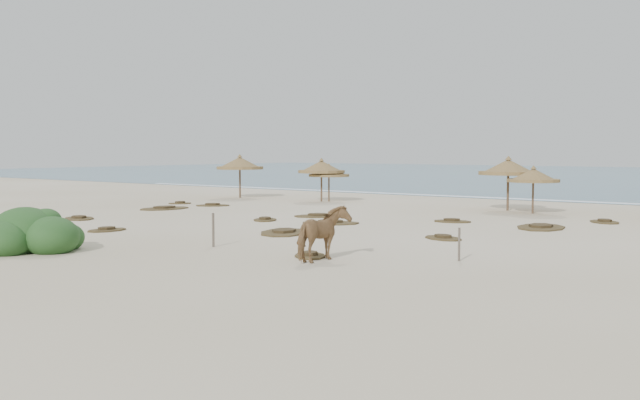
# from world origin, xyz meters

# --- Properties ---
(ground) EXTENTS (160.00, 160.00, 0.00)m
(ground) POSITION_xyz_m (0.00, 0.00, 0.00)
(ground) COLOR beige
(ground) RESTS_ON ground
(foam_line) EXTENTS (70.00, 0.60, 0.01)m
(foam_line) POSITION_xyz_m (0.00, 26.00, 0.00)
(foam_line) COLOR white
(foam_line) RESTS_ON ground
(palapa_0) EXTENTS (4.20, 4.20, 2.99)m
(palapa_0) POSITION_xyz_m (-14.15, 15.81, 2.32)
(palapa_0) COLOR brown
(palapa_0) RESTS_ON ground
(palapa_1) EXTENTS (3.93, 3.93, 2.77)m
(palapa_1) POSITION_xyz_m (-7.60, 16.37, 2.15)
(palapa_1) COLOR brown
(palapa_1) RESTS_ON ground
(palapa_2) EXTENTS (3.19, 3.19, 2.43)m
(palapa_2) POSITION_xyz_m (-7.16, 16.58, 1.88)
(palapa_2) COLOR brown
(palapa_2) RESTS_ON ground
(palapa_3) EXTENTS (3.97, 3.97, 2.95)m
(palapa_3) POSITION_xyz_m (4.49, 17.04, 2.29)
(palapa_3) COLOR brown
(palapa_3) RESTS_ON ground
(palapa_4) EXTENTS (3.14, 3.14, 2.48)m
(palapa_4) POSITION_xyz_m (6.25, 16.03, 1.92)
(palapa_4) COLOR brown
(palapa_4) RESTS_ON ground
(horse) EXTENTS (0.95, 1.95, 1.61)m
(horse) POSITION_xyz_m (7.16, -3.03, 0.81)
(horse) COLOR #997045
(horse) RESTS_ON ground
(fence_post_near) EXTENTS (0.11, 0.11, 1.14)m
(fence_post_near) POSITION_xyz_m (2.36, -2.77, 0.57)
(fence_post_near) COLOR brown
(fence_post_near) RESTS_ON ground
(fence_post_far) EXTENTS (0.08, 0.08, 0.98)m
(fence_post_far) POSITION_xyz_m (10.31, -0.57, 0.49)
(fence_post_far) COLOR brown
(fence_post_far) RESTS_ON ground
(bush) EXTENTS (3.66, 3.23, 1.64)m
(bush) POSITION_xyz_m (-1.77, -7.06, 0.54)
(bush) COLOR #2D5625
(bush) RESTS_ON ground
(scrub_0) EXTENTS (2.43, 2.11, 0.16)m
(scrub_0) POSITION_xyz_m (-9.67, 0.19, 0.05)
(scrub_0) COLOR brown
(scrub_0) RESTS_ON ground
(scrub_1) EXTENTS (2.24, 3.14, 0.16)m
(scrub_1) POSITION_xyz_m (-10.97, 6.46, 0.05)
(scrub_1) COLOR brown
(scrub_1) RESTS_ON ground
(scrub_2) EXTENTS (1.82, 1.96, 0.16)m
(scrub_2) POSITION_xyz_m (-2.26, 5.01, 0.05)
(scrub_2) COLOR brown
(scrub_2) RESTS_ON ground
(scrub_3) EXTENTS (3.05, 2.76, 0.16)m
(scrub_3) POSITION_xyz_m (1.00, 5.70, 0.05)
(scrub_3) COLOR brown
(scrub_3) RESTS_ON ground
(scrub_4) EXTENTS (1.98, 1.70, 0.16)m
(scrub_4) POSITION_xyz_m (7.51, 3.81, 0.05)
(scrub_4) COLOR brown
(scrub_4) RESTS_ON ground
(scrub_5) EXTENTS (2.50, 3.31, 0.16)m
(scrub_5) POSITION_xyz_m (9.05, 9.57, 0.05)
(scrub_5) COLOR brown
(scrub_5) RESTS_ON ground
(scrub_6) EXTENTS (2.32, 2.27, 0.16)m
(scrub_6) POSITION_xyz_m (-10.45, 9.63, 0.05)
(scrub_6) COLOR brown
(scrub_6) RESTS_ON ground
(scrub_7) EXTENTS (1.92, 1.48, 0.16)m
(scrub_7) POSITION_xyz_m (4.95, 9.60, 0.05)
(scrub_7) COLOR brown
(scrub_7) RESTS_ON ground
(scrub_8) EXTENTS (1.52, 1.66, 0.16)m
(scrub_8) POSITION_xyz_m (-13.20, 9.58, 0.05)
(scrub_8) COLOR brown
(scrub_8) RESTS_ON ground
(scrub_9) EXTENTS (2.94, 3.33, 0.16)m
(scrub_9) POSITION_xyz_m (1.72, 1.65, 0.05)
(scrub_9) COLOR brown
(scrub_9) RESTS_ON ground
(scrub_10) EXTENTS (1.99, 2.10, 0.16)m
(scrub_10) POSITION_xyz_m (10.52, 13.48, 0.05)
(scrub_10) COLOR brown
(scrub_10) RESTS_ON ground
(scrub_11) EXTENTS (1.14, 1.71, 0.16)m
(scrub_11) POSITION_xyz_m (-4.50, -2.03, 0.05)
(scrub_11) COLOR brown
(scrub_11) RESTS_ON ground
(scrub_12) EXTENTS (1.67, 1.71, 0.16)m
(scrub_12) POSITION_xyz_m (6.33, -2.58, 0.05)
(scrub_12) COLOR brown
(scrub_12) RESTS_ON ground
(scrub_13) EXTENTS (2.78, 2.74, 0.16)m
(scrub_13) POSITION_xyz_m (-1.44, 7.99, 0.05)
(scrub_13) COLOR brown
(scrub_13) RESTS_ON ground
(scrub_14) EXTENTS (2.08, 3.03, 0.16)m
(scrub_14) POSITION_xyz_m (-11.38, -1.59, 0.05)
(scrub_14) COLOR brown
(scrub_14) RESTS_ON ground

